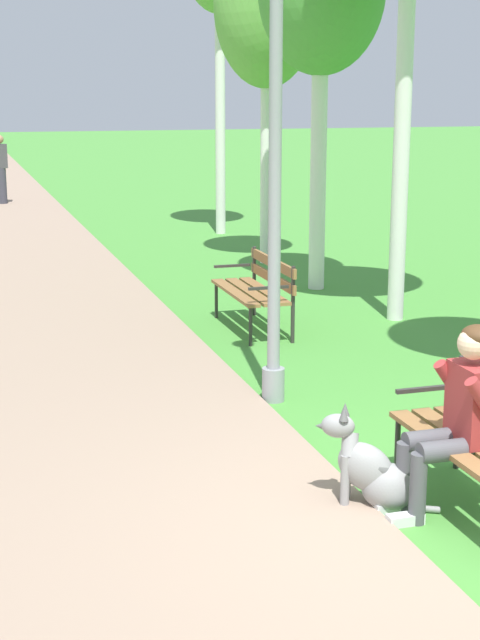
{
  "coord_description": "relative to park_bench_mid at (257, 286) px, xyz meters",
  "views": [
    {
      "loc": [
        -2.85,
        -4.86,
        2.7
      ],
      "look_at": [
        -0.69,
        2.29,
        0.9
      ],
      "focal_mm": 54.01,
      "sensor_mm": 36.0,
      "label": 1
    }
  ],
  "objects": [
    {
      "name": "ground_plane",
      "position": [
        -0.46,
        -5.38,
        -0.51
      ],
      "size": [
        120.0,
        120.0,
        0.0
      ],
      "primitive_type": "plane",
      "color": "#478E38"
    },
    {
      "name": "person_seated_on_near_bench",
      "position": [
        -0.28,
        -5.04,
        0.17
      ],
      "size": [
        0.74,
        0.49,
        1.25
      ],
      "color": "#4C4C51",
      "rests_on": "ground"
    },
    {
      "name": "pedestrian_distant",
      "position": [
        -2.07,
        13.39,
        0.33
      ],
      "size": [
        0.32,
        0.22,
        1.65
      ],
      "color": "#383842",
      "rests_on": "ground"
    },
    {
      "name": "lamp_post_near",
      "position": [
        -0.67,
        -2.53,
        1.64
      ],
      "size": [
        0.24,
        0.24,
        4.15
      ],
      "color": "gray",
      "rests_on": "ground"
    },
    {
      "name": "birch_tree_fifth",
      "position": [
        1.46,
        4.14,
        3.41
      ],
      "size": [
        1.6,
        1.55,
        5.19
      ],
      "color": "silver",
      "rests_on": "ground"
    },
    {
      "name": "dog_grey",
      "position": [
        -0.77,
        -4.86,
        -0.25
      ],
      "size": [
        0.77,
        0.49,
        0.71
      ],
      "color": "gray",
      "rests_on": "ground"
    },
    {
      "name": "park_bench_mid",
      "position": [
        0.0,
        0.0,
        0.0
      ],
      "size": [
        0.55,
        1.5,
        0.85
      ],
      "color": "olive",
      "rests_on": "ground"
    }
  ]
}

